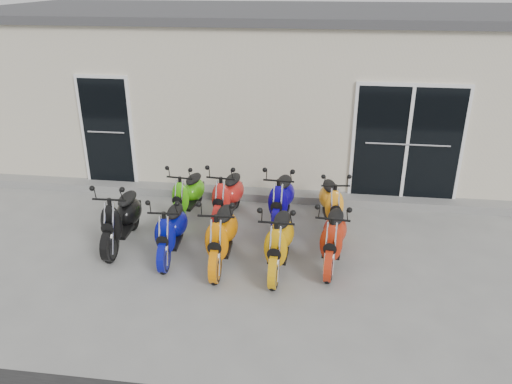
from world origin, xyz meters
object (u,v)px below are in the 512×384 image
scooter_back_green (188,188)px  scooter_front_orange_a (221,228)px  scooter_front_red (334,230)px  scooter_front_blue (171,224)px  scooter_back_blue (281,192)px  scooter_back_yellow (332,196)px  scooter_front_black (120,211)px  scooter_back_red (227,190)px  scooter_front_orange_b (279,234)px

scooter_back_green → scooter_front_orange_a: bearing=-53.0°
scooter_front_orange_a → scooter_front_red: bearing=5.7°
scooter_front_blue → scooter_back_blue: (1.58, 1.33, 0.04)m
scooter_front_orange_a → scooter_back_yellow: bearing=41.1°
scooter_front_black → scooter_front_red: bearing=-4.1°
scooter_front_black → scooter_back_red: 1.89m
scooter_back_red → scooter_back_yellow: 1.82m
scooter_front_blue → scooter_back_red: scooter_back_red is taller
scooter_front_orange_b → scooter_front_orange_a: bearing=179.0°
scooter_front_orange_b → scooter_back_red: scooter_front_orange_b is taller
scooter_back_red → scooter_front_orange_b: bearing=-49.0°
scooter_back_blue → scooter_front_black: bearing=-152.9°
scooter_front_red → scooter_back_green: 2.89m
scooter_front_red → scooter_back_green: bearing=159.0°
scooter_front_black → scooter_front_orange_a: 1.74m
scooter_front_black → scooter_front_red: size_ratio=1.05×
scooter_front_red → scooter_back_green: scooter_front_red is taller
scooter_front_red → scooter_back_blue: bearing=131.6°
scooter_front_red → scooter_back_green: size_ratio=1.05×
scooter_back_red → scooter_front_black: bearing=-137.6°
scooter_back_yellow → scooter_back_blue: bearing=177.0°
scooter_front_red → scooter_back_yellow: (-0.02, 1.30, -0.02)m
scooter_back_green → scooter_back_blue: (1.69, -0.07, 0.05)m
scooter_front_orange_a → scooter_front_red: size_ratio=1.06×
scooter_front_black → scooter_back_yellow: (3.35, 1.17, -0.05)m
scooter_front_orange_a → scooter_back_red: size_ratio=1.04×
scooter_front_black → scooter_front_red: (3.37, -0.13, -0.03)m
scooter_front_black → scooter_front_orange_b: size_ratio=1.02×
scooter_front_black → scooter_front_red: 3.37m
scooter_back_blue → scooter_back_green: bearing=-179.2°
scooter_front_red → scooter_front_orange_a: bearing=-166.9°
scooter_back_red → scooter_front_blue: bearing=-109.1°
scooter_front_orange_a → scooter_back_red: (-0.19, 1.46, -0.02)m
scooter_front_black → scooter_front_orange_b: (2.58, -0.39, -0.01)m
scooter_front_blue → scooter_front_red: bearing=-1.2°
scooter_back_red → scooter_back_green: bearing=-177.8°
scooter_back_red → scooter_back_blue: (0.95, -0.02, 0.01)m
scooter_back_green → scooter_front_black: bearing=-118.3°
scooter_front_black → scooter_back_green: (0.79, 1.17, -0.05)m
scooter_front_red → scooter_back_blue: 1.52m
scooter_front_orange_b → scooter_back_red: (-1.06, 1.51, -0.01)m
scooter_front_orange_b → scooter_back_yellow: bearing=65.8°
scooter_front_orange_b → scooter_front_red: 0.83m
scooter_back_green → scooter_back_red: 0.74m
scooter_front_black → scooter_back_yellow: size_ratio=1.09×
scooter_front_blue → scooter_front_orange_b: size_ratio=0.94×
scooter_front_black → scooter_front_orange_a: scooter_front_orange_a is taller
scooter_front_orange_a → scooter_front_orange_b: bearing=-4.7°
scooter_front_orange_b → scooter_back_red: 1.84m
scooter_front_red → scooter_back_yellow: 1.30m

